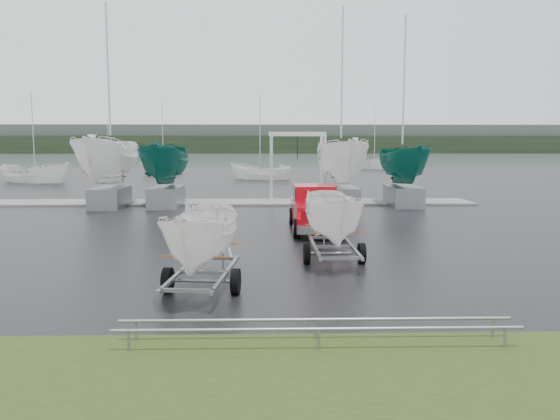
% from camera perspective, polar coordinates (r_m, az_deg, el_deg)
% --- Properties ---
extents(ground_plane, '(120.00, 120.00, 0.00)m').
position_cam_1_polar(ground_plane, '(19.21, -10.78, -3.55)').
color(ground_plane, black).
rests_on(ground_plane, ground).
extents(lake, '(300.00, 300.00, 0.00)m').
position_cam_1_polar(lake, '(118.73, -2.92, 5.31)').
color(lake, gray).
rests_on(lake, ground).
extents(grass_verge, '(40.00, 40.00, 0.00)m').
position_cam_1_polar(grass_verge, '(8.95, -22.71, -16.38)').
color(grass_verge, '#233213').
rests_on(grass_verge, ground).
extents(dock, '(30.00, 3.00, 0.12)m').
position_cam_1_polar(dock, '(31.97, -7.01, 0.80)').
color(dock, gray).
rests_on(dock, ground).
extents(treeline, '(300.00, 8.00, 6.00)m').
position_cam_1_polar(treeline, '(188.66, -2.37, 6.85)').
color(treeline, black).
rests_on(treeline, ground).
extents(far_hill, '(300.00, 6.00, 10.00)m').
position_cam_1_polar(far_hill, '(196.67, -2.33, 7.44)').
color(far_hill, '#4C5651').
rests_on(far_hill, ground).
extents(pickup_truck, '(1.96, 5.28, 1.76)m').
position_cam_1_polar(pickup_truck, '(22.05, 3.69, 0.32)').
color(pickup_truck, '#9C0813').
rests_on(pickup_truck, ground).
extents(trailer_hitched, '(1.78, 3.60, 4.73)m').
position_cam_1_polar(trailer_hitched, '(15.85, 5.70, 3.70)').
color(trailer_hitched, gray).
rests_on(trailer_hitched, ground).
extents(trailer_parked, '(1.83, 3.70, 4.53)m').
position_cam_1_polar(trailer_parked, '(12.73, -8.18, 2.39)').
color(trailer_parked, gray).
rests_on(trailer_parked, ground).
extents(boat_hoist, '(3.30, 2.18, 4.12)m').
position_cam_1_polar(boat_hoist, '(31.69, 1.81, 5.54)').
color(boat_hoist, silver).
rests_on(boat_hoist, ground).
extents(keelboat_0, '(2.72, 3.20, 10.90)m').
position_cam_1_polar(keelboat_0, '(30.84, -17.58, 8.27)').
color(keelboat_0, gray).
rests_on(keelboat_0, ground).
extents(keelboat_1, '(2.36, 3.20, 7.37)m').
position_cam_1_polar(keelboat_1, '(30.34, -11.91, 7.35)').
color(keelboat_1, gray).
rests_on(keelboat_1, ground).
extents(keelboat_2, '(2.59, 3.20, 10.76)m').
position_cam_1_polar(keelboat_2, '(29.93, 6.54, 8.18)').
color(keelboat_2, gray).
rests_on(keelboat_2, ground).
extents(keelboat_3, '(2.25, 3.20, 10.41)m').
position_cam_1_polar(keelboat_3, '(30.88, 12.90, 6.96)').
color(keelboat_3, gray).
rests_on(keelboat_3, ground).
extents(mast_rack_2, '(7.00, 0.56, 0.06)m').
position_cam_1_polar(mast_rack_2, '(9.69, 3.90, -11.83)').
color(mast_rack_2, gray).
rests_on(mast_rack_2, ground).
extents(moored_boat_0, '(3.69, 3.65, 11.70)m').
position_cam_1_polar(moored_boat_0, '(53.12, -24.15, 2.64)').
color(moored_boat_0, white).
rests_on(moored_boat_0, ground).
extents(moored_boat_1, '(3.45, 3.47, 11.32)m').
position_cam_1_polar(moored_boat_1, '(62.06, -12.06, 3.64)').
color(moored_boat_1, white).
rests_on(moored_boat_1, ground).
extents(moored_boat_2, '(3.14, 3.11, 11.16)m').
position_cam_1_polar(moored_boat_2, '(52.68, -2.09, 3.22)').
color(moored_boat_2, white).
rests_on(moored_boat_2, ground).
extents(moored_boat_3, '(3.74, 3.75, 11.48)m').
position_cam_1_polar(moored_boat_3, '(75.32, 9.80, 4.26)').
color(moored_boat_3, white).
rests_on(moored_boat_3, ground).
extents(moored_boat_4, '(3.05, 3.03, 10.88)m').
position_cam_1_polar(moored_boat_4, '(91.60, -17.44, 4.51)').
color(moored_boat_4, white).
rests_on(moored_boat_4, ground).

